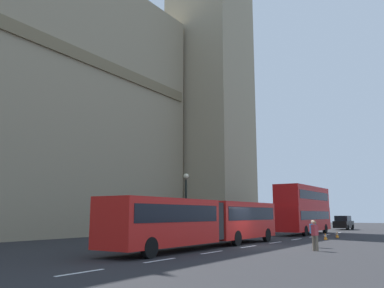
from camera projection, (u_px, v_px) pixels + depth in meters
The scene contains 10 objects.
ground_plane at pixel (253, 246), 26.08m from camera, with size 160.00×160.00×0.00m, color #262628.
lane_centre_marking at pixel (276, 242), 29.35m from camera, with size 39.00×0.16×0.01m.
articulated_bus at pixel (205, 219), 25.31m from camera, with size 17.00×2.54×2.90m.
double_decker_bus at pixel (304, 208), 41.63m from camera, with size 10.73×2.54×4.90m.
sedan_lead at pixel (344, 223), 54.04m from camera, with size 4.40×1.86×1.85m.
traffic_cone_west at pixel (326, 237), 32.11m from camera, with size 0.36×0.36×0.58m.
traffic_cone_middle at pixel (337, 235), 35.02m from camera, with size 0.36×0.36×0.58m.
street_lamp at pixel (186, 201), 31.60m from camera, with size 0.44×0.44×5.27m.
pedestrian_near_cones at pixel (315, 235), 22.77m from camera, with size 0.45×0.35×1.69m.
pedestrian_by_kerb at pixel (313, 233), 25.14m from camera, with size 0.37×0.46×1.69m.
Camera 1 is at (-24.59, -11.48, 2.06)m, focal length 37.36 mm.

